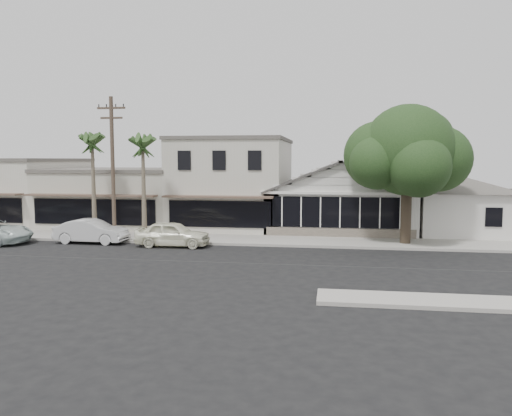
% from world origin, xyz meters
% --- Properties ---
extents(ground, '(140.00, 140.00, 0.00)m').
position_xyz_m(ground, '(0.00, 0.00, 0.00)').
color(ground, black).
rests_on(ground, ground).
extents(sidewalk_north, '(90.00, 3.50, 0.15)m').
position_xyz_m(sidewalk_north, '(-8.00, 6.75, 0.07)').
color(sidewalk_north, '#9E9991').
rests_on(sidewalk_north, ground).
extents(corner_shop, '(10.40, 8.60, 5.10)m').
position_xyz_m(corner_shop, '(5.00, 12.47, 2.62)').
color(corner_shop, white).
rests_on(corner_shop, ground).
extents(side_cottage, '(6.00, 6.00, 3.00)m').
position_xyz_m(side_cottage, '(13.20, 11.50, 1.50)').
color(side_cottage, white).
rests_on(side_cottage, ground).
extents(row_building_near, '(8.00, 10.00, 6.50)m').
position_xyz_m(row_building_near, '(-3.00, 13.50, 3.25)').
color(row_building_near, beige).
rests_on(row_building_near, ground).
extents(row_building_midnear, '(10.00, 10.00, 4.20)m').
position_xyz_m(row_building_midnear, '(-12.00, 13.50, 2.10)').
color(row_building_midnear, '#B8B3A5').
rests_on(row_building_midnear, ground).
extents(row_building_midfar, '(11.00, 10.00, 5.00)m').
position_xyz_m(row_building_midfar, '(-22.50, 13.50, 2.50)').
color(row_building_midfar, beige).
rests_on(row_building_midfar, ground).
extents(utility_pole, '(1.80, 0.24, 9.00)m').
position_xyz_m(utility_pole, '(-9.00, 5.20, 4.79)').
color(utility_pole, brown).
rests_on(utility_pole, ground).
extents(car_0, '(4.46, 1.88, 1.51)m').
position_xyz_m(car_0, '(-4.86, 4.13, 0.75)').
color(car_0, white).
rests_on(car_0, ground).
extents(car_1, '(4.51, 1.66, 1.48)m').
position_xyz_m(car_1, '(-10.21, 4.52, 0.74)').
color(car_1, silver).
rests_on(car_1, ground).
extents(shade_tree, '(7.58, 6.85, 8.41)m').
position_xyz_m(shade_tree, '(8.80, 6.85, 5.54)').
color(shade_tree, '#3F3426').
rests_on(shade_tree, ground).
extents(palm_east, '(2.80, 2.80, 7.08)m').
position_xyz_m(palm_east, '(-7.41, 6.18, 6.03)').
color(palm_east, '#726651').
rests_on(palm_east, ground).
extents(palm_mid, '(2.37, 2.37, 7.27)m').
position_xyz_m(palm_mid, '(-11.00, 6.55, 6.22)').
color(palm_mid, '#726651').
rests_on(palm_mid, ground).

